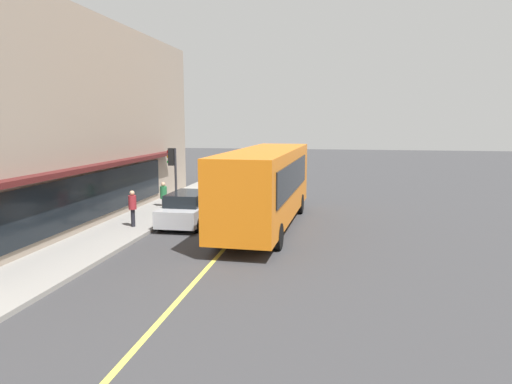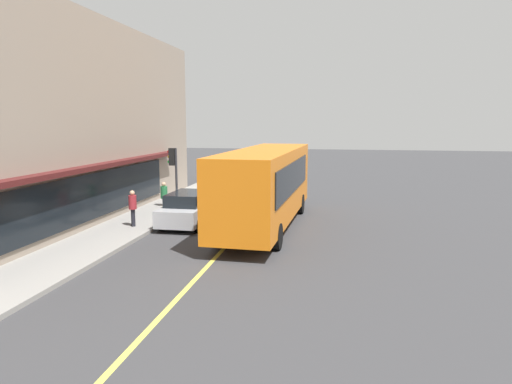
{
  "view_description": "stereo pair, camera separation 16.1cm",
  "coord_description": "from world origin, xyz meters",
  "px_view_note": "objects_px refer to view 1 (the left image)",
  "views": [
    {
      "loc": [
        -19.86,
        -4.09,
        4.74
      ],
      "look_at": [
        0.4,
        -0.53,
        1.6
      ],
      "focal_mm": 32.68,
      "sensor_mm": 36.0,
      "label": 1
    },
    {
      "loc": [
        -19.83,
        -4.25,
        4.74
      ],
      "look_at": [
        0.4,
        -0.53,
        1.6
      ],
      "focal_mm": 32.68,
      "sensor_mm": 36.0,
      "label": 2
    }
  ],
  "objects_px": {
    "pedestrian_at_corner": "(133,205)",
    "pedestrian_mid_block": "(164,195)",
    "bus": "(266,184)",
    "traffic_light": "(173,164)",
    "car_silver": "(189,209)"
  },
  "relations": [
    {
      "from": "car_silver",
      "to": "pedestrian_mid_block",
      "type": "relative_size",
      "value": 2.7
    },
    {
      "from": "pedestrian_at_corner",
      "to": "car_silver",
      "type": "bearing_deg",
      "value": -55.02
    },
    {
      "from": "bus",
      "to": "pedestrian_at_corner",
      "type": "bearing_deg",
      "value": 105.09
    },
    {
      "from": "bus",
      "to": "traffic_light",
      "type": "distance_m",
      "value": 6.06
    },
    {
      "from": "car_silver",
      "to": "pedestrian_at_corner",
      "type": "relative_size",
      "value": 2.69
    },
    {
      "from": "car_silver",
      "to": "pedestrian_at_corner",
      "type": "height_order",
      "value": "pedestrian_at_corner"
    },
    {
      "from": "car_silver",
      "to": "pedestrian_at_corner",
      "type": "bearing_deg",
      "value": 124.98
    },
    {
      "from": "bus",
      "to": "traffic_light",
      "type": "bearing_deg",
      "value": 62.65
    },
    {
      "from": "bus",
      "to": "traffic_light",
      "type": "relative_size",
      "value": 3.5
    },
    {
      "from": "pedestrian_at_corner",
      "to": "pedestrian_mid_block",
      "type": "relative_size",
      "value": 1.0
    },
    {
      "from": "pedestrian_at_corner",
      "to": "pedestrian_mid_block",
      "type": "distance_m",
      "value": 2.97
    },
    {
      "from": "traffic_light",
      "to": "car_silver",
      "type": "relative_size",
      "value": 0.74
    },
    {
      "from": "bus",
      "to": "pedestrian_mid_block",
      "type": "relative_size",
      "value": 7.04
    },
    {
      "from": "bus",
      "to": "traffic_light",
      "type": "xyz_separation_m",
      "value": [
        2.77,
        5.36,
        0.55
      ]
    },
    {
      "from": "pedestrian_at_corner",
      "to": "pedestrian_mid_block",
      "type": "bearing_deg",
      "value": -5.5
    }
  ]
}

